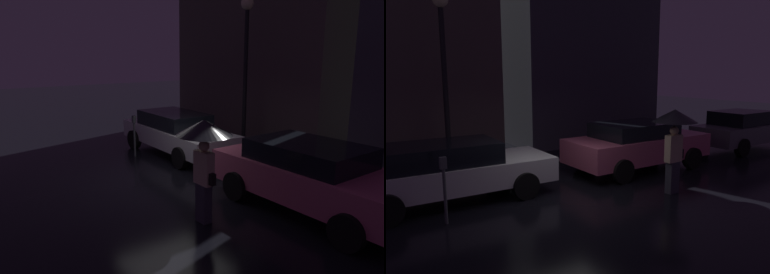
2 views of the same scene
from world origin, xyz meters
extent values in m
plane|color=black|center=(0.00, 0.00, 0.00)|extent=(60.00, 60.00, 0.00)
cube|color=#564C47|center=(-3.31, 6.50, 4.92)|extent=(7.83, 3.00, 9.84)
cube|color=silver|center=(-2.13, 1.50, 0.59)|extent=(4.60, 1.73, 0.56)
cube|color=black|center=(-2.31, 1.50, 1.10)|extent=(2.40, 1.50, 0.46)
cylinder|color=black|center=(-0.71, 2.33, 0.31)|extent=(0.62, 0.22, 0.62)
cylinder|color=black|center=(-0.71, 0.67, 0.31)|extent=(0.62, 0.22, 0.62)
cylinder|color=black|center=(-3.55, 2.33, 0.31)|extent=(0.62, 0.22, 0.62)
cylinder|color=black|center=(-3.55, 0.67, 0.31)|extent=(0.62, 0.22, 0.62)
cube|color=#DB6684|center=(3.27, 1.29, 0.66)|extent=(4.38, 1.83, 0.67)
cube|color=black|center=(3.09, 1.29, 1.20)|extent=(2.28, 1.59, 0.41)
cylinder|color=black|center=(4.62, 0.39, 0.32)|extent=(0.64, 0.22, 0.64)
cylinder|color=black|center=(1.91, 2.18, 0.32)|extent=(0.64, 0.22, 0.64)
cylinder|color=black|center=(1.91, 0.39, 0.32)|extent=(0.64, 0.22, 0.64)
cube|color=#383842|center=(2.39, -0.86, 0.38)|extent=(0.29, 0.20, 0.77)
cube|color=#D1B293|center=(2.39, -0.86, 1.09)|extent=(0.42, 0.20, 0.64)
sphere|color=tan|center=(2.39, -0.86, 1.51)|extent=(0.21, 0.21, 0.21)
cylinder|color=black|center=(2.39, -0.86, 1.34)|extent=(0.02, 0.02, 0.75)
cone|color=black|center=(2.39, -0.86, 1.86)|extent=(1.06, 1.06, 0.29)
cube|color=black|center=(2.62, -0.86, 0.93)|extent=(0.16, 0.10, 0.22)
cylinder|color=#4C5154|center=(-2.59, 0.21, 0.54)|extent=(0.06, 0.06, 1.08)
cube|color=#4C5154|center=(-2.59, 0.21, 1.19)|extent=(0.12, 0.10, 0.22)
cylinder|color=black|center=(-1.55, 3.86, 2.27)|extent=(0.14, 0.14, 4.54)
sphere|color=#F9EAB7|center=(-1.55, 3.86, 4.75)|extent=(0.42, 0.42, 0.42)
camera|label=1|loc=(7.72, -4.94, 3.19)|focal=35.00mm
camera|label=2|loc=(-4.23, -6.78, 2.85)|focal=35.00mm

